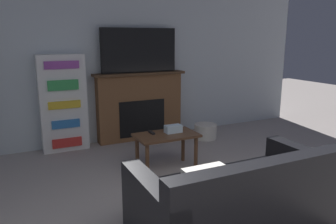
% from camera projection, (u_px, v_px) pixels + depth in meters
% --- Properties ---
extents(wall_back, '(6.84, 0.06, 2.70)m').
position_uv_depth(wall_back, '(129.00, 59.00, 5.43)').
color(wall_back, silver).
rests_on(wall_back, ground_plane).
extents(fireplace, '(1.55, 0.28, 1.14)m').
position_uv_depth(fireplace, '(140.00, 106.00, 5.53)').
color(fireplace, brown).
rests_on(fireplace, ground_plane).
extents(tv, '(1.28, 0.03, 0.71)m').
position_uv_depth(tv, '(139.00, 50.00, 5.31)').
color(tv, black).
rests_on(tv, fireplace).
extents(couch, '(1.80, 0.97, 0.82)m').
position_uv_depth(couch, '(240.00, 204.00, 2.85)').
color(couch, black).
rests_on(couch, ground_plane).
extents(coffee_table, '(0.80, 0.47, 0.48)m').
position_uv_depth(coffee_table, '(166.00, 140.00, 4.25)').
color(coffee_table, brown).
rests_on(coffee_table, ground_plane).
extents(tissue_box, '(0.22, 0.12, 0.10)m').
position_uv_depth(tissue_box, '(173.00, 129.00, 4.29)').
color(tissue_box, silver).
rests_on(tissue_box, coffee_table).
extents(remote_control, '(0.04, 0.15, 0.02)m').
position_uv_depth(remote_control, '(152.00, 133.00, 4.26)').
color(remote_control, black).
rests_on(remote_control, coffee_table).
extents(bookshelf, '(0.68, 0.29, 1.46)m').
position_uv_depth(bookshelf, '(63.00, 103.00, 4.95)').
color(bookshelf, white).
rests_on(bookshelf, ground_plane).
extents(storage_basket, '(0.38, 0.38, 0.25)m').
position_uv_depth(storage_basket, '(206.00, 131.00, 5.63)').
color(storage_basket, silver).
rests_on(storage_basket, ground_plane).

